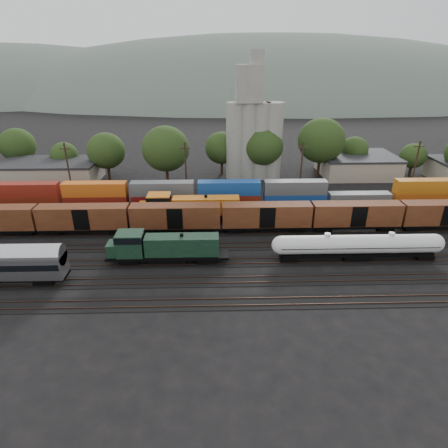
{
  "coord_description": "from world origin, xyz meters",
  "views": [
    {
      "loc": [
        -6.15,
        -53.12,
        28.29
      ],
      "look_at": [
        -4.64,
        2.0,
        3.0
      ],
      "focal_mm": 30.0,
      "sensor_mm": 36.0,
      "label": 1
    }
  ],
  "objects_px": {
    "tank_car_a": "(326,246)",
    "grain_silo": "(254,132)",
    "green_locomotive": "(161,247)",
    "orange_locomotive": "(187,207)"
  },
  "relations": [
    {
      "from": "green_locomotive",
      "to": "tank_car_a",
      "type": "distance_m",
      "value": 24.2
    },
    {
      "from": "tank_car_a",
      "to": "green_locomotive",
      "type": "bearing_deg",
      "value": 180.0
    },
    {
      "from": "green_locomotive",
      "to": "orange_locomotive",
      "type": "relative_size",
      "value": 0.88
    },
    {
      "from": "tank_car_a",
      "to": "grain_silo",
      "type": "distance_m",
      "value": 42.49
    },
    {
      "from": "green_locomotive",
      "to": "tank_car_a",
      "type": "xyz_separation_m",
      "value": [
        24.2,
        -0.0,
        -0.15
      ]
    },
    {
      "from": "tank_car_a",
      "to": "grain_silo",
      "type": "relative_size",
      "value": 0.56
    },
    {
      "from": "green_locomotive",
      "to": "grain_silo",
      "type": "distance_m",
      "value": 45.32
    },
    {
      "from": "tank_car_a",
      "to": "grain_silo",
      "type": "bearing_deg",
      "value": 99.56
    },
    {
      "from": "green_locomotive",
      "to": "tank_car_a",
      "type": "relative_size",
      "value": 1.1
    },
    {
      "from": "tank_car_a",
      "to": "orange_locomotive",
      "type": "distance_m",
      "value": 26.05
    }
  ]
}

